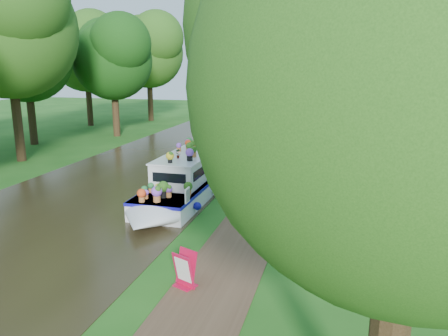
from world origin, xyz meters
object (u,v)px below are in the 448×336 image
Objects in this scene: second_boat at (268,126)px; pedestrian_dark at (301,119)px; sandwich_board at (185,271)px; plant_boat at (197,171)px; pedestrian_pink at (297,122)px.

second_boat is 3.62m from pedestrian_dark.
pedestrian_dark reaches higher than sandwich_board.
pedestrian_pink is at bearing 81.78° from plant_boat.
pedestrian_pink is (2.41, 1.10, 0.35)m from second_boat.
plant_boat is at bearing 129.94° from sandwich_board.
sandwich_board is 28.14m from pedestrian_pink.
plant_boat is at bearing -130.75° from pedestrian_dark.
second_boat is at bearing -150.91° from pedestrian_pink.
second_boat is 2.67m from pedestrian_pink.
pedestrian_pink is at bearing 37.71° from second_boat.
plant_boat reaches higher than sandwich_board.
pedestrian_dark is at bearing 81.76° from plant_boat.
second_boat is (0.34, 17.94, -0.32)m from plant_boat.
pedestrian_dark is at bearing 56.61° from second_boat.
pedestrian_pink is at bearing 113.31° from sandwich_board.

